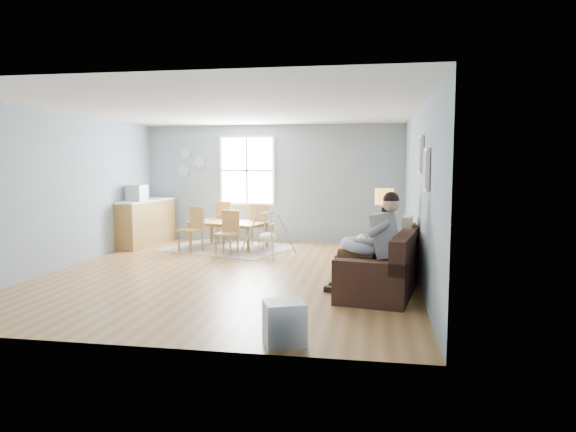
% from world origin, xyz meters
% --- Properties ---
extents(room, '(8.40, 9.40, 3.90)m').
position_xyz_m(room, '(0.00, 0.00, 2.42)').
color(room, olive).
extents(window, '(1.32, 0.08, 1.62)m').
position_xyz_m(window, '(-0.60, 3.46, 1.65)').
color(window, silver).
rests_on(window, room).
extents(pictures, '(0.05, 1.34, 0.74)m').
position_xyz_m(pictures, '(2.97, -1.05, 1.85)').
color(pictures, silver).
rests_on(pictures, room).
extents(wall_plates, '(0.67, 0.02, 0.66)m').
position_xyz_m(wall_plates, '(-2.00, 3.47, 1.83)').
color(wall_plates, '#95A8B3').
rests_on(wall_plates, room).
extents(sofa, '(1.30, 2.29, 0.87)m').
position_xyz_m(sofa, '(2.51, -0.74, 0.31)').
color(sofa, black).
rests_on(sofa, room).
extents(green_throw, '(1.14, 1.01, 0.04)m').
position_xyz_m(green_throw, '(2.56, -0.02, 0.55)').
color(green_throw, '#155C25').
rests_on(green_throw, sofa).
extents(beige_pillow, '(0.20, 0.51, 0.50)m').
position_xyz_m(beige_pillow, '(2.83, -0.23, 0.78)').
color(beige_pillow, '#BDAF90').
rests_on(beige_pillow, sofa).
extents(father, '(1.09, 0.62, 1.45)m').
position_xyz_m(father, '(2.33, -1.02, 0.77)').
color(father, gray).
rests_on(father, sofa).
extents(nursing_pillow, '(0.71, 0.69, 0.24)m').
position_xyz_m(nursing_pillow, '(2.16, -0.99, 0.68)').
color(nursing_pillow, silver).
rests_on(nursing_pillow, father).
extents(infant, '(0.15, 0.38, 0.14)m').
position_xyz_m(infant, '(2.16, -0.96, 0.76)').
color(infant, silver).
rests_on(infant, nursing_pillow).
extents(toddler, '(0.54, 0.27, 0.83)m').
position_xyz_m(toddler, '(2.47, -0.52, 0.73)').
color(toddler, white).
rests_on(toddler, sofa).
extents(floor_lamp, '(0.29, 0.29, 1.43)m').
position_xyz_m(floor_lamp, '(2.48, 0.09, 1.18)').
color(floor_lamp, black).
rests_on(floor_lamp, room).
extents(storage_cube, '(0.50, 0.48, 0.45)m').
position_xyz_m(storage_cube, '(1.45, -3.20, 0.22)').
color(storage_cube, silver).
rests_on(storage_cube, room).
extents(rug, '(2.96, 2.57, 0.01)m').
position_xyz_m(rug, '(-0.76, 2.35, 0.01)').
color(rug, '#A49E96').
rests_on(rug, room).
extents(dining_table, '(1.85, 1.39, 0.58)m').
position_xyz_m(dining_table, '(-0.76, 2.35, 0.29)').
color(dining_table, brown).
rests_on(dining_table, rug).
extents(chair_sw, '(0.56, 0.56, 0.92)m').
position_xyz_m(chair_sw, '(-1.36, 1.90, 0.52)').
color(chair_sw, '#A17737').
rests_on(chair_sw, rug).
extents(chair_se, '(0.47, 0.47, 0.88)m').
position_xyz_m(chair_se, '(-0.53, 1.62, 0.50)').
color(chair_se, '#A17737').
rests_on(chair_se, rug).
extents(chair_nw, '(0.56, 0.56, 0.96)m').
position_xyz_m(chair_nw, '(-1.00, 3.07, 0.55)').
color(chair_nw, '#A17737').
rests_on(chair_nw, rug).
extents(chair_ne, '(0.51, 0.51, 0.94)m').
position_xyz_m(chair_ne, '(-0.13, 2.79, 0.54)').
color(chair_ne, '#A17737').
rests_on(chair_ne, rug).
extents(counter, '(0.74, 1.86, 1.01)m').
position_xyz_m(counter, '(-2.70, 2.50, 0.51)').
color(counter, brown).
rests_on(counter, room).
extents(monitor, '(0.41, 0.39, 0.34)m').
position_xyz_m(monitor, '(-2.73, 2.16, 1.19)').
color(monitor, '#A2A1A6').
rests_on(monitor, counter).
extents(baby_swing, '(1.10, 1.11, 0.86)m').
position_xyz_m(baby_swing, '(0.28, 1.60, 0.39)').
color(baby_swing, '#A2A1A6').
rests_on(baby_swing, room).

